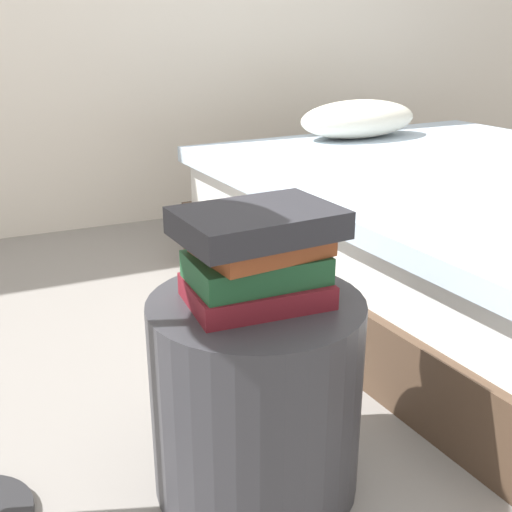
# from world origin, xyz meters

# --- Properties ---
(ground_plane) EXTENTS (8.00, 8.00, 0.00)m
(ground_plane) POSITION_xyz_m (0.00, 0.00, 0.00)
(ground_plane) COLOR gray
(bed) EXTENTS (1.67, 2.10, 0.62)m
(bed) POSITION_xyz_m (1.14, 0.52, 0.23)
(bed) COLOR #4C3828
(bed) RESTS_ON ground_plane
(side_table) EXTENTS (0.43, 0.43, 0.42)m
(side_table) POSITION_xyz_m (0.00, 0.00, 0.21)
(side_table) COLOR #333338
(side_table) RESTS_ON ground_plane
(book_maroon) EXTENTS (0.27, 0.20, 0.04)m
(book_maroon) POSITION_xyz_m (-0.00, -0.00, 0.44)
(book_maroon) COLOR maroon
(book_maroon) RESTS_ON side_table
(book_forest) EXTENTS (0.25, 0.17, 0.05)m
(book_forest) POSITION_xyz_m (-0.00, 0.00, 0.49)
(book_forest) COLOR #1E512D
(book_forest) RESTS_ON book_maroon
(book_rust) EXTENTS (0.25, 0.19, 0.04)m
(book_rust) POSITION_xyz_m (0.01, 0.00, 0.54)
(book_rust) COLOR #994723
(book_rust) RESTS_ON book_forest
(book_charcoal) EXTENTS (0.31, 0.23, 0.05)m
(book_charcoal) POSITION_xyz_m (-0.00, -0.01, 0.58)
(book_charcoal) COLOR #28282D
(book_charcoal) RESTS_ON book_rust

